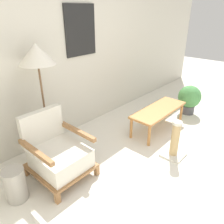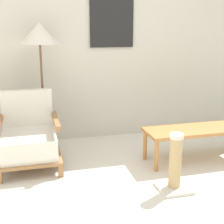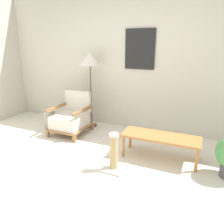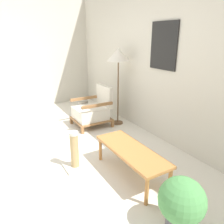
{
  "view_description": "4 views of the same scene",
  "coord_description": "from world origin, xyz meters",
  "px_view_note": "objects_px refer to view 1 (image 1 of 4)",
  "views": [
    {
      "loc": [
        -2.05,
        -0.56,
        1.85
      ],
      "look_at": [
        -0.02,
        1.24,
        0.55
      ],
      "focal_mm": 35.0,
      "sensor_mm": 36.0,
      "label": 1
    },
    {
      "loc": [
        -0.84,
        -1.89,
        1.4
      ],
      "look_at": [
        -0.02,
        1.24,
        0.55
      ],
      "focal_mm": 50.0,
      "sensor_mm": 36.0,
      "label": 2
    },
    {
      "loc": [
        1.38,
        -1.96,
        1.64
      ],
      "look_at": [
        -0.02,
        1.24,
        0.55
      ],
      "focal_mm": 35.0,
      "sensor_mm": 36.0,
      "label": 3
    },
    {
      "loc": [
        2.81,
        -0.42,
        1.69
      ],
      "look_at": [
        -0.02,
        1.24,
        0.55
      ],
      "focal_mm": 35.0,
      "sensor_mm": 36.0,
      "label": 4
    }
  ],
  "objects_px": {
    "floor_lamp": "(37,58)",
    "coffee_table": "(159,111)",
    "armchair": "(58,153)",
    "scratching_post": "(174,143)",
    "potted_plant": "(189,98)",
    "vase": "(15,185)"
  },
  "relations": [
    {
      "from": "floor_lamp",
      "to": "coffee_table",
      "type": "relative_size",
      "value": 1.33
    },
    {
      "from": "armchair",
      "to": "coffee_table",
      "type": "distance_m",
      "value": 1.79
    },
    {
      "from": "coffee_table",
      "to": "scratching_post",
      "type": "xyz_separation_m",
      "value": [
        -0.51,
        -0.55,
        -0.12
      ]
    },
    {
      "from": "floor_lamp",
      "to": "potted_plant",
      "type": "bearing_deg",
      "value": -19.79
    },
    {
      "from": "floor_lamp",
      "to": "potted_plant",
      "type": "xyz_separation_m",
      "value": [
        2.51,
        -0.9,
        -1.02
      ]
    },
    {
      "from": "potted_plant",
      "to": "scratching_post",
      "type": "bearing_deg",
      "value": -162.95
    },
    {
      "from": "armchair",
      "to": "scratching_post",
      "type": "distance_m",
      "value": 1.53
    },
    {
      "from": "floor_lamp",
      "to": "coffee_table",
      "type": "xyz_separation_m",
      "value": [
        1.58,
        -0.79,
        -1.0
      ]
    },
    {
      "from": "armchair",
      "to": "vase",
      "type": "height_order",
      "value": "armchair"
    },
    {
      "from": "floor_lamp",
      "to": "vase",
      "type": "relative_size",
      "value": 3.98
    },
    {
      "from": "vase",
      "to": "coffee_table",
      "type": "bearing_deg",
      "value": -8.24
    },
    {
      "from": "potted_plant",
      "to": "armchair",
      "type": "bearing_deg",
      "value": 170.86
    },
    {
      "from": "vase",
      "to": "potted_plant",
      "type": "bearing_deg",
      "value": -7.89
    },
    {
      "from": "coffee_table",
      "to": "potted_plant",
      "type": "bearing_deg",
      "value": -7.04
    },
    {
      "from": "armchair",
      "to": "coffee_table",
      "type": "xyz_separation_m",
      "value": [
        1.76,
        -0.32,
        0.02
      ]
    },
    {
      "from": "coffee_table",
      "to": "vase",
      "type": "relative_size",
      "value": 2.99
    },
    {
      "from": "armchair",
      "to": "vase",
      "type": "relative_size",
      "value": 2.07
    },
    {
      "from": "floor_lamp",
      "to": "vase",
      "type": "xyz_separation_m",
      "value": [
        -0.72,
        -0.46,
        -1.14
      ]
    },
    {
      "from": "armchair",
      "to": "potted_plant",
      "type": "height_order",
      "value": "armchair"
    },
    {
      "from": "armchair",
      "to": "potted_plant",
      "type": "distance_m",
      "value": 2.72
    },
    {
      "from": "armchair",
      "to": "floor_lamp",
      "type": "height_order",
      "value": "floor_lamp"
    },
    {
      "from": "coffee_table",
      "to": "vase",
      "type": "bearing_deg",
      "value": 171.76
    }
  ]
}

